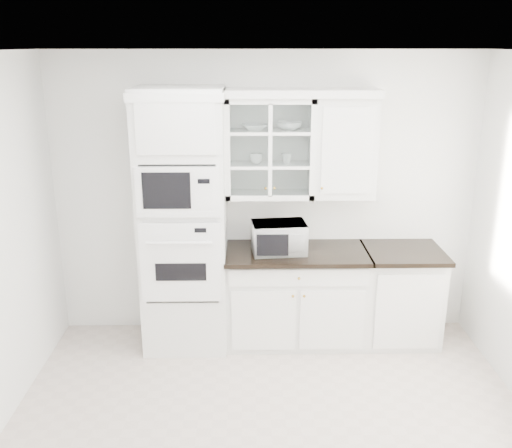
{
  "coord_description": "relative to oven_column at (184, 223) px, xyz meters",
  "views": [
    {
      "loc": [
        -0.17,
        -3.51,
        2.74
      ],
      "look_at": [
        -0.1,
        1.05,
        1.3
      ],
      "focal_mm": 40.0,
      "sensor_mm": 36.0,
      "label": 1
    }
  ],
  "objects": [
    {
      "name": "room_shell",
      "position": [
        0.75,
        -0.99,
        0.58
      ],
      "size": [
        4.0,
        3.5,
        2.7
      ],
      "color": "white",
      "rests_on": "ground"
    },
    {
      "name": "ground",
      "position": [
        0.75,
        -1.42,
        -1.19
      ],
      "size": [
        4.0,
        3.5,
        0.01
      ],
      "primitive_type": "cube",
      "color": "#BDACA1",
      "rests_on": "ground"
    },
    {
      "name": "bowl_b",
      "position": [
        0.96,
        0.19,
        0.85
      ],
      "size": [
        0.26,
        0.26,
        0.07
      ],
      "primitive_type": "imported",
      "rotation": [
        0.0,
        0.0,
        -0.21
      ],
      "color": "white",
      "rests_on": "upper_cabinet_glass"
    },
    {
      "name": "upper_cabinet_glass",
      "position": [
        0.78,
        0.17,
        0.65
      ],
      "size": [
        0.8,
        0.33,
        0.9
      ],
      "color": "silver",
      "rests_on": "room_shell"
    },
    {
      "name": "bowl_a",
      "position": [
        0.64,
        0.16,
        0.84
      ],
      "size": [
        0.26,
        0.26,
        0.05
      ],
      "primitive_type": "imported",
      "rotation": [
        0.0,
        0.0,
        0.18
      ],
      "color": "white",
      "rests_on": "upper_cabinet_glass"
    },
    {
      "name": "base_cabinet_run",
      "position": [
        1.03,
        0.03,
        -0.74
      ],
      "size": [
        1.32,
        0.67,
        0.92
      ],
      "color": "silver",
      "rests_on": "ground"
    },
    {
      "name": "cup_a",
      "position": [
        0.66,
        0.16,
        0.56
      ],
      "size": [
        0.12,
        0.12,
        0.09
      ],
      "primitive_type": "imported",
      "rotation": [
        0.0,
        0.0,
        -0.0
      ],
      "color": "white",
      "rests_on": "upper_cabinet_glass"
    },
    {
      "name": "upper_cabinet_solid",
      "position": [
        1.46,
        0.17,
        0.65
      ],
      "size": [
        0.55,
        0.33,
        0.9
      ],
      "primitive_type": "cube",
      "color": "silver",
      "rests_on": "room_shell"
    },
    {
      "name": "extra_base_cabinet",
      "position": [
        2.03,
        0.03,
        -0.74
      ],
      "size": [
        0.72,
        0.67,
        0.92
      ],
      "color": "silver",
      "rests_on": "ground"
    },
    {
      "name": "cup_b",
      "position": [
        0.93,
        0.16,
        0.56
      ],
      "size": [
        0.11,
        0.11,
        0.09
      ],
      "primitive_type": "imported",
      "rotation": [
        0.0,
        0.0,
        0.11
      ],
      "color": "white",
      "rests_on": "upper_cabinet_glass"
    },
    {
      "name": "countertop_microwave",
      "position": [
        0.86,
        -0.01,
        -0.14
      ],
      "size": [
        0.52,
        0.45,
        0.28
      ],
      "primitive_type": "imported",
      "rotation": [
        0.0,
        0.0,
        3.24
      ],
      "color": "white",
      "rests_on": "base_cabinet_run"
    },
    {
      "name": "crown_molding",
      "position": [
        0.68,
        0.14,
        1.14
      ],
      "size": [
        2.14,
        0.38,
        0.07
      ],
      "primitive_type": "cube",
      "color": "white",
      "rests_on": "room_shell"
    },
    {
      "name": "oven_column",
      "position": [
        0.0,
        0.0,
        0.0
      ],
      "size": [
        0.76,
        0.68,
        2.4
      ],
      "color": "silver",
      "rests_on": "ground"
    }
  ]
}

